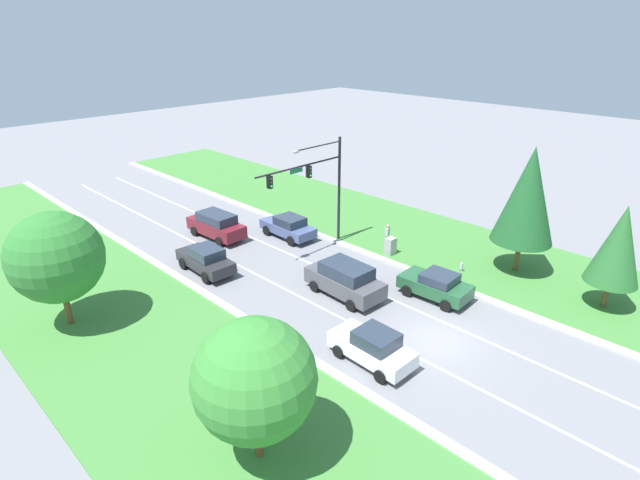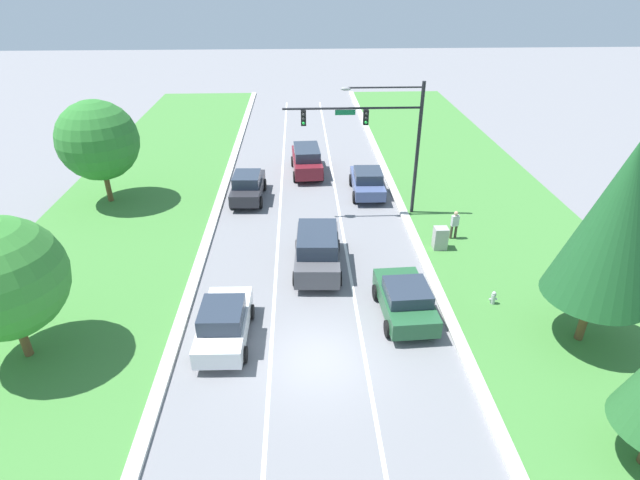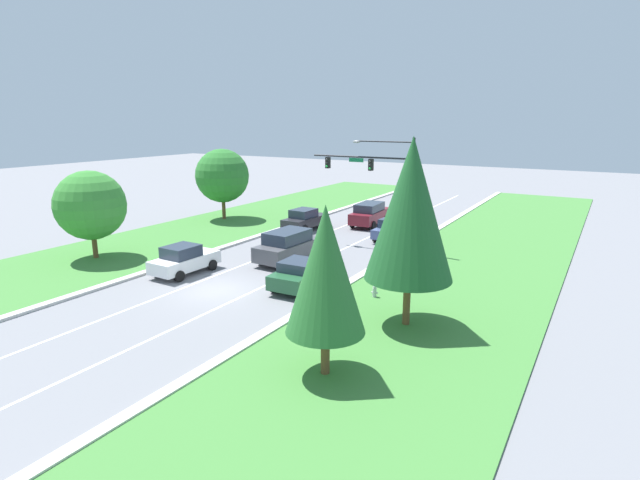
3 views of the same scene
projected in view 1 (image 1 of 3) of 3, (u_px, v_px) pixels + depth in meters
The scene contains 21 objects.
ground_plane at pixel (437, 341), 25.45m from camera, with size 160.00×160.00×0.00m, color slate.
curb_strip_right at pixel (490, 300), 29.11m from camera, with size 0.50×90.00×0.15m.
curb_strip_left at pixel (366, 394), 21.72m from camera, with size 0.50×90.00×0.15m.
grass_verge_right at pixel (529, 272), 32.55m from camera, with size 10.00×90.00×0.08m.
grass_verge_left at pixel (275, 464), 18.31m from camera, with size 10.00×90.00×0.08m.
lane_stripe_inner_left at pixel (417, 357), 24.27m from camera, with size 0.14×81.00×0.01m.
lane_stripe_inner_right at pixel (456, 327), 26.62m from camera, with size 0.14×81.00×0.01m.
traffic_signal_mast at pixel (318, 179), 34.07m from camera, with size 7.66×0.41×7.75m.
burgundy_suv at pixel (216, 225), 37.52m from camera, with size 2.30×5.04×1.96m.
charcoal_sedan at pixel (206, 259), 32.27m from camera, with size 2.11×4.59×1.78m.
forest_sedan at pixel (436, 285), 29.24m from camera, with size 2.31×4.22×1.62m.
graphite_suv at pixel (345, 279), 29.42m from camera, with size 2.44×5.03×2.04m.
white_sedan at pixel (373, 347), 23.58m from camera, with size 2.08×4.26×1.74m.
slate_blue_sedan at pixel (288, 227), 37.62m from camera, with size 2.15×4.60×1.69m.
utility_cabinet at pixel (390, 246), 34.81m from camera, with size 0.70×0.60×1.27m.
pedestrian at pixel (387, 234), 36.04m from camera, with size 0.41×0.28×1.69m.
fire_hydrant at pixel (461, 267), 32.46m from camera, with size 0.34×0.20×0.70m.
conifer_near_right_tree at pixel (619, 245), 26.97m from camera, with size 2.81×2.81×6.18m.
oak_near_left_tree at pixel (56, 257), 25.36m from camera, with size 4.76×4.76×6.37m.
conifer_far_right_tree at pixel (528, 195), 30.66m from camera, with size 3.80×3.80×8.27m.
oak_far_left_tree at pixel (255, 380), 17.29m from camera, with size 4.44×4.44×5.77m.
Camera 1 is at (-19.37, -10.70, 14.85)m, focal length 28.00 mm.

